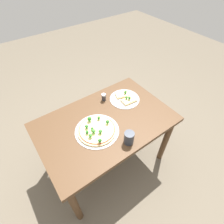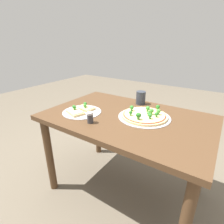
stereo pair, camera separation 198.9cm
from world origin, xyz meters
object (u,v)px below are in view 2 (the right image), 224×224
(pizza_tray_whole, at_px, (145,115))
(pizza_tray_slice, at_px, (81,110))
(dining_table, at_px, (126,128))
(drinking_cup, at_px, (141,98))
(condiment_shaker, at_px, (90,118))

(pizza_tray_whole, xyz_separation_m, pizza_tray_slice, (-0.45, -0.18, -0.00))
(dining_table, distance_m, drinking_cup, 0.33)
(dining_table, bearing_deg, pizza_tray_whole, 21.99)
(pizza_tray_whole, height_order, drinking_cup, drinking_cup)
(pizza_tray_slice, bearing_deg, condiment_shaker, -30.44)
(dining_table, bearing_deg, pizza_tray_slice, -158.86)
(pizza_tray_slice, bearing_deg, drinking_cup, 53.88)
(dining_table, relative_size, pizza_tray_whole, 3.20)
(pizza_tray_slice, height_order, drinking_cup, drinking_cup)
(pizza_tray_slice, bearing_deg, pizza_tray_whole, 21.37)
(pizza_tray_whole, height_order, pizza_tray_slice, pizza_tray_whole)
(condiment_shaker, bearing_deg, pizza_tray_slice, 149.56)
(pizza_tray_slice, distance_m, condiment_shaker, 0.22)
(pizza_tray_whole, relative_size, pizza_tray_slice, 1.26)
(pizza_tray_whole, bearing_deg, dining_table, -158.01)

